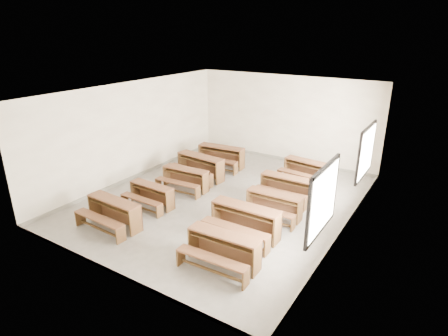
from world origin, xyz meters
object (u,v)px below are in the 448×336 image
Objects in this scene: desk_set_7 at (273,203)px; desk_set_8 at (286,186)px; desk_set_1 at (151,194)px; desk_set_3 at (200,165)px; desk_set_6 at (245,219)px; desk_set_9 at (307,170)px; desk_set_0 at (113,211)px; desk_set_2 at (185,177)px; desk_set_5 at (223,247)px; desk_set_4 at (221,155)px.

desk_set_8 is (-0.16, 1.21, 0.02)m from desk_set_7.
desk_set_3 reaches higher than desk_set_1.
desk_set_9 is (0.06, 4.06, -0.03)m from desk_set_6.
desk_set_7 is (3.30, -1.20, -0.06)m from desk_set_3.
desk_set_2 is at bearing 90.46° from desk_set_0.
desk_set_3 is (-0.08, 2.45, 0.09)m from desk_set_1.
desk_set_9 is at bearing 90.78° from desk_set_7.
desk_set_0 is at bearing 179.47° from desk_set_5.
desk_set_8 is 0.93× the size of desk_set_9.
desk_set_1 is 0.92× the size of desk_set_2.
desk_set_8 is (-0.18, 3.75, -0.01)m from desk_set_5.
desk_set_1 is (0.01, 1.38, -0.05)m from desk_set_0.
desk_set_4 reaches higher than desk_set_2.
desk_set_0 is 5.13m from desk_set_4.
desk_set_2 is 3.14m from desk_set_8.
desk_set_5 is 0.97× the size of desk_set_9.
desk_set_6 reaches higher than desk_set_8.
desk_set_5 is 3.76m from desk_set_8.
desk_set_7 is (3.29, -2.50, -0.05)m from desk_set_4.
desk_set_1 is at bearing 92.03° from desk_set_0.
desk_set_6 reaches higher than desk_set_9.
desk_set_2 is at bearing -132.30° from desk_set_9.
desk_set_1 is 5.11m from desk_set_9.
desk_set_6 is at bearing 96.48° from desk_set_5.
desk_set_1 is at bearing -82.59° from desk_set_3.
desk_set_0 is at bearing -94.58° from desk_set_4.
desk_set_2 is 4.17m from desk_set_5.
desk_set_8 is (3.07, 3.84, -0.01)m from desk_set_0.
desk_set_0 is 4.92m from desk_set_8.
desk_set_3 reaches higher than desk_set_7.
desk_set_4 is at bearing 141.38° from desk_set_7.
desk_set_7 is 0.97× the size of desk_set_8.
desk_set_1 is at bearing -96.76° from desk_set_2.
desk_set_3 is (-0.07, 3.84, 0.03)m from desk_set_0.
desk_set_2 reaches higher than desk_set_7.
desk_set_2 is 2.31m from desk_set_4.
desk_set_2 is (0.09, 1.44, 0.03)m from desk_set_1.
desk_set_6 is (-0.19, 1.28, 0.03)m from desk_set_5.
desk_set_9 is (3.19, 1.60, -0.03)m from desk_set_3.
desk_set_3 is 1.19× the size of desk_set_7.
desk_set_7 is at bearing -82.66° from desk_set_8.
desk_set_2 is 0.95× the size of desk_set_5.
desk_set_0 is 0.92× the size of desk_set_4.
desk_set_5 is (3.25, 0.09, 0.00)m from desk_set_0.
desk_set_1 is 0.93× the size of desk_set_7.
desk_set_9 is (3.11, 4.05, 0.05)m from desk_set_1.
desk_set_8 is (3.14, -1.29, -0.04)m from desk_set_4.
desk_set_9 reaches higher than desk_set_0.
desk_set_0 is at bearing -95.25° from desk_set_2.
desk_set_0 reaches higher than desk_set_7.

